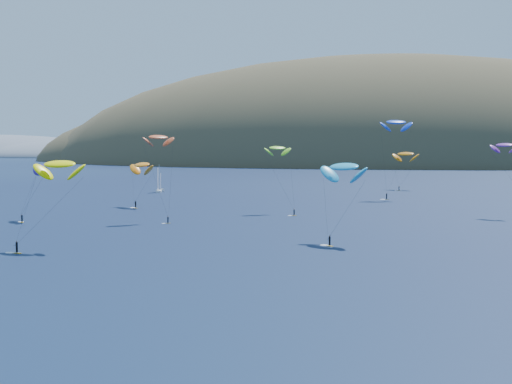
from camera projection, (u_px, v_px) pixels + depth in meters
The scene contains 13 objects.
ground at pixel (85, 333), 74.13m from camera, with size 2800.00×2800.00×0.00m, color black.
island at pixel (401, 175), 618.42m from camera, with size 730.00×300.00×210.00m.
headland at pixel (5, 158), 892.42m from camera, with size 460.00×250.00×60.00m.
sailboat at pixel (159, 190), 271.93m from camera, with size 8.89×7.73×10.68m.
kitesurfer_1 at pixel (142, 165), 213.47m from camera, with size 10.90×11.25×15.36m.
kitesurfer_2 at pixel (59, 164), 131.56m from camera, with size 10.50×10.37×18.32m.
kitesurfer_3 at pixel (278, 148), 196.52m from camera, with size 10.53×12.20×19.84m.
kitesurfer_4 at pixel (396, 122), 240.99m from camera, with size 11.46×8.87×28.94m.
kitesurfer_5 at pixel (344, 167), 139.52m from camera, with size 11.31×12.07×17.73m.
kitesurfer_6 at pixel (505, 145), 185.74m from camera, with size 11.57×12.55×20.66m.
kitesurfer_9 at pixel (158, 137), 175.42m from camera, with size 8.69×9.70×22.87m.
kitesurfer_10 at pixel (40, 166), 178.62m from camera, with size 8.15×12.22×15.69m.
kitesurfer_11 at pixel (406, 154), 287.00m from camera, with size 11.63×13.94×17.28m.
Camera 1 is at (31.17, -68.20, 20.18)m, focal length 50.00 mm.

